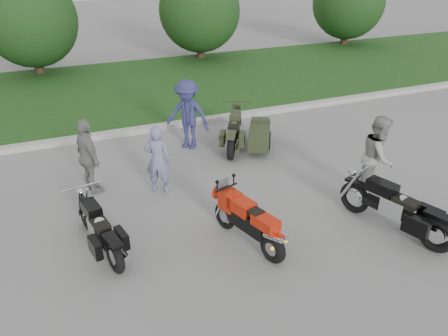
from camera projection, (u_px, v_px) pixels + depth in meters
name	position (u px, v px, depth m)	size (l,w,h in m)	color
ground	(245.00, 246.00, 7.93)	(80.00, 80.00, 0.00)	gray
curb	(159.00, 127.00, 12.82)	(60.00, 0.30, 0.15)	#B3B1A9
grass_strip	(130.00, 88.00, 16.23)	(60.00, 8.00, 0.14)	#2F6121
tree_mid_left	(30.00, 21.00, 16.98)	(3.60, 3.60, 4.00)	#3F2B1C
tree_mid_right	(200.00, 11.00, 19.35)	(3.60, 3.60, 4.00)	#3F2B1C
tree_far_right	(349.00, 3.00, 22.07)	(3.60, 3.60, 4.00)	#3F2B1C
sportbike_red	(249.00, 221.00, 7.73)	(0.71, 1.80, 0.87)	black
cruiser_left	(101.00, 232.00, 7.63)	(0.62, 2.05, 0.80)	black
cruiser_right	(399.00, 211.00, 8.11)	(0.95, 2.29, 0.91)	black
cruiser_sidecar	(249.00, 135.00, 11.48)	(1.70, 2.08, 0.86)	black
person_stripe	(158.00, 160.00, 9.32)	(0.56, 0.37, 1.55)	#7B77A2
person_grey	(378.00, 157.00, 9.18)	(0.87, 0.68, 1.79)	#9B9A95
person_denim	(188.00, 115.00, 11.32)	(1.20, 0.69, 1.85)	navy
person_back	(88.00, 157.00, 9.27)	(0.99, 0.41, 1.69)	gray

